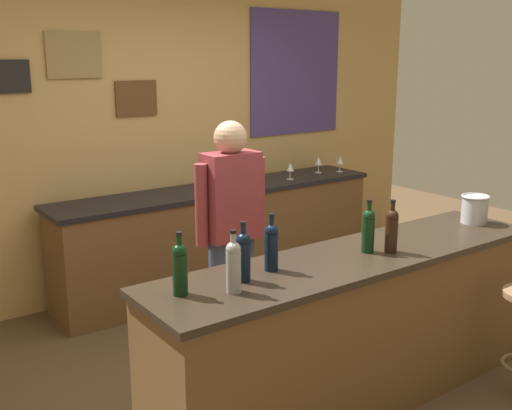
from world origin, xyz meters
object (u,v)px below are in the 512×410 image
at_px(wine_glass_b, 290,168).
at_px(wine_glass_d, 340,161).
at_px(wine_bottle_b, 233,265).
at_px(ice_bucket, 475,208).
at_px(wine_glass_c, 319,162).
at_px(wine_glass_a, 237,173).
at_px(wine_bottle_e, 368,229).
at_px(wine_bottle_f, 392,229).
at_px(bartender, 231,227).
at_px(wine_bottle_a, 180,267).
at_px(wine_bottle_c, 243,255).
at_px(wine_bottle_d, 271,245).

xyz_separation_m(wine_glass_b, wine_glass_d, (0.64, 0.01, 0.00)).
height_order(wine_bottle_b, ice_bucket, wine_bottle_b).
bearing_deg(wine_glass_c, wine_glass_a, -179.37).
relative_size(wine_bottle_e, wine_bottle_f, 1.00).
relative_size(bartender, ice_bucket, 8.61).
height_order(ice_bucket, wine_glass_d, ice_bucket).
distance_m(wine_bottle_a, wine_bottle_b, 0.25).
xyz_separation_m(wine_bottle_c, ice_bucket, (1.87, -0.01, -0.04)).
bearing_deg(ice_bucket, wine_bottle_f, -173.83).
bearing_deg(bartender, wine_glass_b, 38.81).
distance_m(wine_bottle_a, wine_glass_d, 3.43).
xyz_separation_m(bartender, wine_glass_d, (2.04, 1.14, 0.07)).
bearing_deg(wine_bottle_a, wine_bottle_c, -4.34).
distance_m(bartender, wine_bottle_b, 1.08).
xyz_separation_m(bartender, wine_glass_b, (1.40, 1.13, 0.07)).
bearing_deg(wine_bottle_f, wine_glass_d, 52.84).
xyz_separation_m(ice_bucket, wine_glass_b, (-0.01, 1.95, -0.01)).
height_order(bartender, wine_glass_c, bartender).
bearing_deg(wine_bottle_b, wine_bottle_f, -1.19).
relative_size(wine_bottle_b, wine_glass_c, 1.97).
xyz_separation_m(bartender, wine_glass_a, (0.86, 1.21, 0.07)).
xyz_separation_m(wine_bottle_d, wine_glass_b, (1.66, 1.89, -0.05)).
xyz_separation_m(wine_bottle_c, wine_glass_a, (1.32, 2.02, -0.05)).
height_order(wine_bottle_a, wine_bottle_b, same).
bearing_deg(wine_glass_c, wine_bottle_b, -138.73).
xyz_separation_m(wine_bottle_f, wine_glass_d, (1.56, 2.06, -0.05)).
distance_m(wine_bottle_c, wine_glass_c, 3.06).
bearing_deg(wine_bottle_c, ice_bucket, -0.44).
height_order(wine_bottle_d, ice_bucket, wine_bottle_d).
relative_size(wine_bottle_f, wine_glass_a, 1.97).
distance_m(bartender, wine_bottle_c, 0.94).
bearing_deg(wine_glass_b, wine_bottle_f, -114.24).
xyz_separation_m(wine_bottle_a, wine_bottle_d, (0.55, 0.02, 0.00)).
relative_size(wine_bottle_b, ice_bucket, 1.63).
height_order(ice_bucket, wine_glass_a, ice_bucket).
bearing_deg(wine_bottle_b, wine_bottle_d, 22.51).
distance_m(bartender, wine_bottle_d, 0.82).
height_order(wine_bottle_c, ice_bucket, wine_bottle_c).
xyz_separation_m(wine_bottle_a, wine_glass_c, (2.63, 2.00, -0.05)).
relative_size(wine_bottle_e, wine_glass_d, 1.97).
distance_m(ice_bucket, wine_glass_d, 2.06).
bearing_deg(wine_bottle_c, wine_bottle_a, 175.66).
bearing_deg(bartender, wine_bottle_d, -108.61).
height_order(bartender, wine_bottle_e, bartender).
xyz_separation_m(wine_bottle_f, wine_glass_c, (1.35, 2.14, -0.05)).
distance_m(wine_bottle_c, wine_bottle_d, 0.21).
bearing_deg(wine_bottle_d, wine_bottle_c, -168.33).
bearing_deg(ice_bucket, wine_glass_c, 78.24).
bearing_deg(wine_bottle_a, wine_bottle_f, -6.26).
xyz_separation_m(wine_bottle_c, wine_glass_b, (1.86, 1.93, -0.05)).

